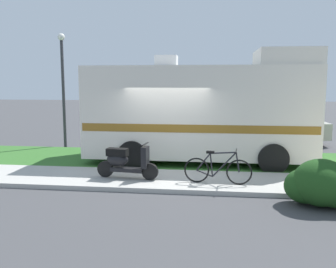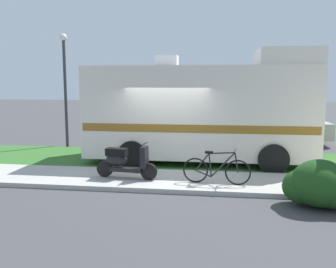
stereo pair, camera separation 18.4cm
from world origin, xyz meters
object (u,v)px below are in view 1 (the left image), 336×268
(pickup_truck_near, at_px, (243,120))
(street_lamp_post, at_px, (63,80))
(motorhome_rv, at_px, (202,110))
(scooter, at_px, (125,161))
(bicycle, at_px, (218,169))

(pickup_truck_near, height_order, street_lamp_post, street_lamp_post)
(motorhome_rv, distance_m, pickup_truck_near, 4.56)
(motorhome_rv, bearing_deg, scooter, -125.66)
(motorhome_rv, bearing_deg, bicycle, -80.35)
(motorhome_rv, xyz_separation_m, bicycle, (0.50, -2.94, -1.26))
(bicycle, bearing_deg, scooter, 174.76)
(bicycle, bearing_deg, pickup_truck_near, 80.86)
(scooter, bearing_deg, bicycle, -5.24)
(scooter, distance_m, bicycle, 2.46)
(bicycle, height_order, street_lamp_post, street_lamp_post)
(street_lamp_post, bearing_deg, motorhome_rv, -21.39)
(scooter, bearing_deg, pickup_truck_near, 62.50)
(scooter, height_order, bicycle, scooter)
(scooter, xyz_separation_m, street_lamp_post, (-3.70, 4.92, 2.16))
(motorhome_rv, height_order, scooter, motorhome_rv)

